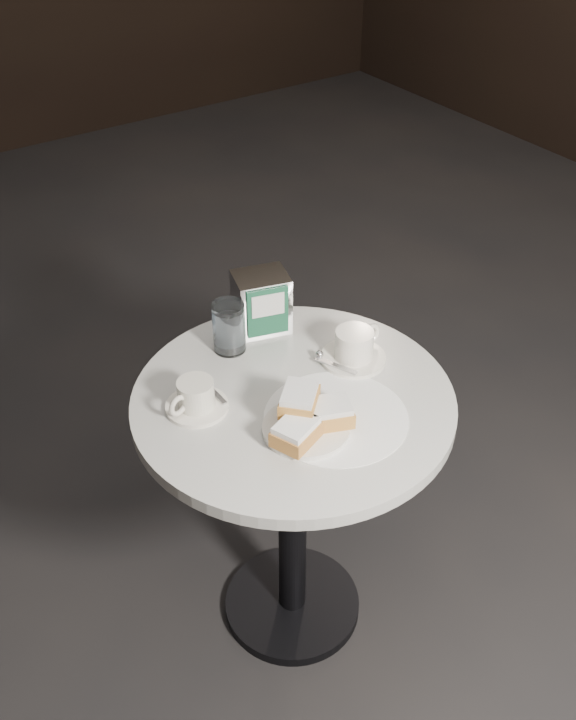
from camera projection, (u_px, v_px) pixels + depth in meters
The scene contains 9 objects.
ground at pixel (292, 607), 2.18m from camera, with size 7.00×7.00×0.00m, color black.
cafe_table at pixel (293, 462), 1.84m from camera, with size 0.70×0.70×0.74m.
sugar_spill at pixel (336, 417), 1.67m from camera, with size 0.30×0.30×0.00m, color white.
beignet_plate at pixel (308, 419), 1.62m from camera, with size 0.20×0.19×0.09m.
coffee_cup_left at pixel (196, 397), 1.67m from camera, with size 0.16×0.16×0.07m.
coffee_cup_right at pixel (354, 348), 1.81m from camera, with size 0.17×0.17×0.08m.
water_glass_left at pixel (229, 328), 1.83m from camera, with size 0.10×0.10×0.12m.
water_glass_right at pixel (268, 312), 1.89m from camera, with size 0.07×0.07×0.10m.
napkin_dispenser at pixel (261, 302), 1.88m from camera, with size 0.15×0.13×0.14m.
Camera 1 is at (-0.75, -1.09, 1.85)m, focal length 40.00 mm.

